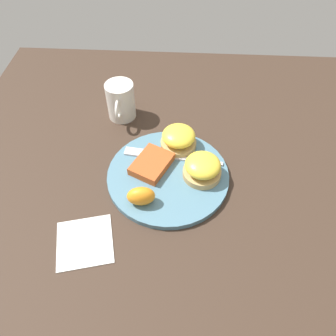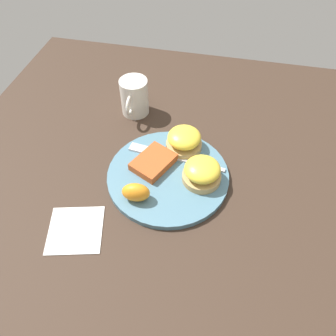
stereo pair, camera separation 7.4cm
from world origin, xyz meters
TOP-DOWN VIEW (x-y plane):
  - ground_plane at (0.00, 0.00)m, footprint 1.10×1.10m
  - plate at (0.00, 0.00)m, footprint 0.28×0.28m
  - sandwich_benedict_left at (0.00, 0.08)m, footprint 0.09×0.09m
  - sandwich_benedict_right at (-0.09, 0.02)m, footprint 0.09×0.09m
  - hashbrown_patty at (-0.02, -0.04)m, footprint 0.12×0.11m
  - orange_wedge at (0.08, -0.05)m, footprint 0.04×0.06m
  - fork at (-0.05, -0.01)m, footprint 0.05×0.24m
  - cup at (-0.21, -0.14)m, footprint 0.11×0.07m
  - napkin at (0.18, -0.16)m, footprint 0.13×0.13m

SIDE VIEW (x-z plane):
  - ground_plane at x=0.00m, z-range 0.00..0.00m
  - napkin at x=0.18m, z-range 0.00..0.00m
  - plate at x=0.00m, z-range 0.00..0.01m
  - fork at x=-0.05m, z-range 0.01..0.02m
  - hashbrown_patty at x=-0.02m, z-range 0.01..0.03m
  - orange_wedge at x=0.08m, z-range 0.01..0.06m
  - sandwich_benedict_left at x=0.00m, z-range 0.01..0.07m
  - sandwich_benedict_right at x=-0.09m, z-range 0.01..0.07m
  - cup at x=-0.21m, z-range 0.00..0.10m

